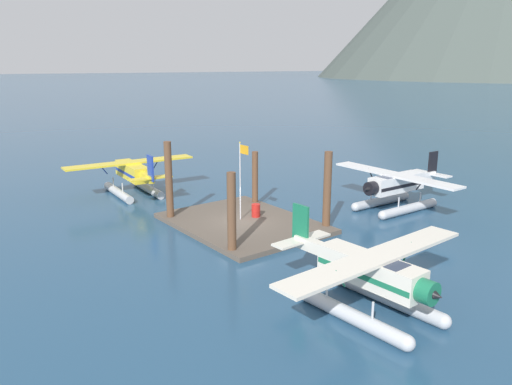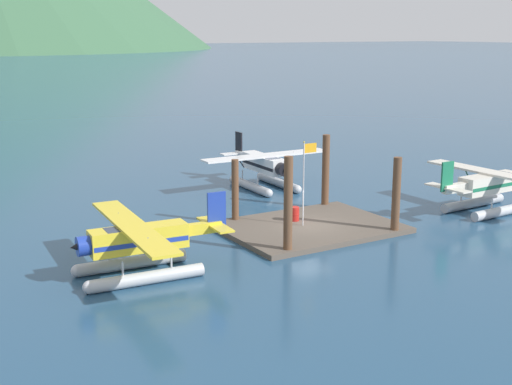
{
  "view_description": "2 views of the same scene",
  "coord_description": "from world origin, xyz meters",
  "px_view_note": "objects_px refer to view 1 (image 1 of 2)",
  "views": [
    {
      "loc": [
        25.17,
        -17.97,
        10.24
      ],
      "look_at": [
        -2.06,
        2.65,
        1.39
      ],
      "focal_mm": 34.67,
      "sensor_mm": 36.0,
      "label": 1
    },
    {
      "loc": [
        -23.51,
        -32.98,
        11.81
      ],
      "look_at": [
        -1.42,
        3.93,
        1.71
      ],
      "focal_mm": 48.3,
      "sensor_mm": 36.0,
      "label": 2
    }
  ],
  "objects_px": {
    "flagpole": "(241,171)",
    "seaplane_yellow_port_aft": "(132,175)",
    "seaplane_white_bow_right": "(396,188)",
    "fuel_drum": "(256,210)",
    "seaplane_cream_stbd_aft": "(370,278)"
  },
  "relations": [
    {
      "from": "flagpole",
      "to": "seaplane_yellow_port_aft",
      "type": "distance_m",
      "value": 12.12
    },
    {
      "from": "flagpole",
      "to": "seaplane_white_bow_right",
      "type": "relative_size",
      "value": 0.5
    },
    {
      "from": "seaplane_yellow_port_aft",
      "to": "seaplane_white_bow_right",
      "type": "distance_m",
      "value": 20.59
    },
    {
      "from": "fuel_drum",
      "to": "flagpole",
      "type": "bearing_deg",
      "value": -91.45
    },
    {
      "from": "seaplane_white_bow_right",
      "to": "seaplane_cream_stbd_aft",
      "type": "relative_size",
      "value": 1.0
    },
    {
      "from": "fuel_drum",
      "to": "seaplane_yellow_port_aft",
      "type": "bearing_deg",
      "value": -162.59
    },
    {
      "from": "fuel_drum",
      "to": "seaplane_yellow_port_aft",
      "type": "xyz_separation_m",
      "value": [
        -11.71,
        -3.67,
        0.84
      ]
    },
    {
      "from": "flagpole",
      "to": "fuel_drum",
      "type": "relative_size",
      "value": 5.88
    },
    {
      "from": "flagpole",
      "to": "seaplane_cream_stbd_aft",
      "type": "distance_m",
      "value": 13.49
    },
    {
      "from": "fuel_drum",
      "to": "seaplane_yellow_port_aft",
      "type": "relative_size",
      "value": 0.08
    },
    {
      "from": "fuel_drum",
      "to": "seaplane_white_bow_right",
      "type": "relative_size",
      "value": 0.08
    },
    {
      "from": "seaplane_yellow_port_aft",
      "to": "seaplane_cream_stbd_aft",
      "type": "height_order",
      "value": "same"
    },
    {
      "from": "seaplane_white_bow_right",
      "to": "seaplane_cream_stbd_aft",
      "type": "xyz_separation_m",
      "value": [
        9.19,
        -13.7,
        0.0
      ]
    },
    {
      "from": "fuel_drum",
      "to": "seaplane_cream_stbd_aft",
      "type": "bearing_deg",
      "value": -16.55
    },
    {
      "from": "fuel_drum",
      "to": "seaplane_cream_stbd_aft",
      "type": "relative_size",
      "value": 0.08
    }
  ]
}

